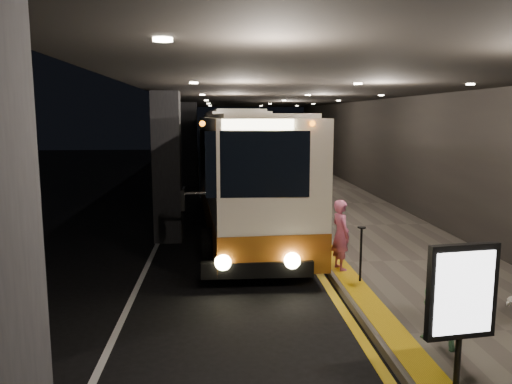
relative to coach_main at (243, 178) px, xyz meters
name	(u,v)px	position (x,y,z in m)	size (l,w,h in m)	color
ground	(220,283)	(-0.78, -5.00, -1.75)	(90.00, 90.00, 0.00)	black
lane_line_white	(163,233)	(-2.58, 0.00, -1.74)	(0.12, 50.00, 0.01)	silver
kerb_stripe_yellow	(291,230)	(1.57, 0.00, -1.74)	(0.18, 50.00, 0.01)	gold
sidewalk	(364,227)	(3.97, 0.00, -1.67)	(4.50, 50.00, 0.15)	#514C44
tactile_strip	(307,226)	(2.07, 0.00, -1.59)	(0.50, 50.00, 0.01)	gold
terminal_wall	(435,138)	(6.22, 0.00, 1.25)	(0.10, 50.00, 6.00)	black
support_columns	(167,167)	(-2.28, -1.00, 0.45)	(0.80, 24.80, 4.40)	black
canopy	(298,87)	(1.72, 0.00, 2.85)	(9.00, 50.00, 0.40)	black
coach_main	(243,178)	(0.00, 0.00, 0.00)	(3.14, 11.79, 3.64)	beige
coach_second	(232,149)	(-0.02, 11.77, 0.12)	(3.17, 12.49, 3.89)	beige
coach_third	(229,138)	(0.15, 28.15, 0.00)	(2.88, 11.66, 3.64)	beige
passenger_boarding	(341,235)	(2.02, -4.65, -0.77)	(0.60, 0.39, 1.65)	#B15276
passenger_waiting_green	(445,299)	(2.63, -8.67, -0.82)	(0.76, 0.47, 1.56)	#366241
info_sign	(462,295)	(2.22, -9.98, -0.25)	(0.95, 0.24, 1.99)	black
stanchion_post	(361,255)	(2.24, -5.54, -1.00)	(0.05, 0.05, 1.20)	black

